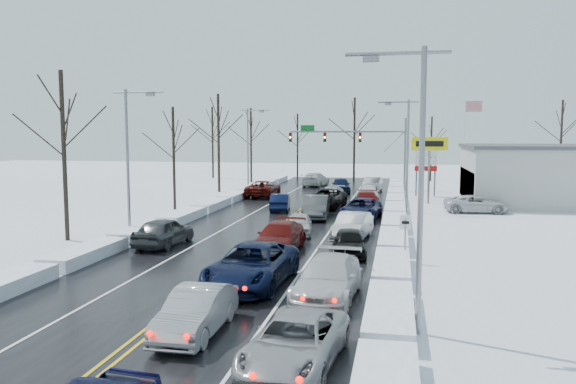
% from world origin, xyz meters
% --- Properties ---
extents(ground, '(160.00, 160.00, 0.00)m').
position_xyz_m(ground, '(0.00, 0.00, 0.00)').
color(ground, silver).
rests_on(ground, ground).
extents(road_surface, '(14.00, 84.00, 0.01)m').
position_xyz_m(road_surface, '(0.00, 2.00, 0.01)').
color(road_surface, black).
rests_on(road_surface, ground).
extents(snow_bank_left, '(1.60, 72.00, 0.65)m').
position_xyz_m(snow_bank_left, '(-7.60, 2.00, 0.00)').
color(snow_bank_left, white).
rests_on(snow_bank_left, ground).
extents(snow_bank_right, '(1.60, 72.00, 0.65)m').
position_xyz_m(snow_bank_right, '(7.60, 2.00, 0.00)').
color(snow_bank_right, white).
rests_on(snow_bank_right, ground).
extents(traffic_signal_mast, '(13.28, 0.39, 8.00)m').
position_xyz_m(traffic_signal_mast, '(3.45, 27.99, 5.48)').
color(traffic_signal_mast, slate).
rests_on(traffic_signal_mast, ground).
extents(tires_plus_sign, '(3.20, 0.34, 6.00)m').
position_xyz_m(tires_plus_sign, '(10.50, 15.99, 4.99)').
color(tires_plus_sign, slate).
rests_on(tires_plus_sign, ground).
extents(used_vehicles_sign, '(2.20, 0.22, 4.65)m').
position_xyz_m(used_vehicles_sign, '(10.50, 22.00, 3.32)').
color(used_vehicles_sign, slate).
rests_on(used_vehicles_sign, ground).
extents(speed_limit_sign, '(0.55, 0.09, 2.35)m').
position_xyz_m(speed_limit_sign, '(8.20, -8.00, 1.63)').
color(speed_limit_sign, slate).
rests_on(speed_limit_sign, ground).
extents(flagpole, '(1.87, 1.20, 10.00)m').
position_xyz_m(flagpole, '(15.17, 30.00, 5.93)').
color(flagpole, silver).
rests_on(flagpole, ground).
extents(streetlight_se, '(3.20, 0.25, 9.00)m').
position_xyz_m(streetlight_se, '(8.30, -18.00, 5.31)').
color(streetlight_se, slate).
rests_on(streetlight_se, ground).
extents(streetlight_ne, '(3.20, 0.25, 9.00)m').
position_xyz_m(streetlight_ne, '(8.30, 10.00, 5.31)').
color(streetlight_ne, slate).
rests_on(streetlight_ne, ground).
extents(streetlight_sw, '(3.20, 0.25, 9.00)m').
position_xyz_m(streetlight_sw, '(-8.30, -4.00, 5.31)').
color(streetlight_sw, slate).
rests_on(streetlight_sw, ground).
extents(streetlight_nw, '(3.20, 0.25, 9.00)m').
position_xyz_m(streetlight_nw, '(-8.30, 24.00, 5.31)').
color(streetlight_nw, slate).
rests_on(streetlight_nw, ground).
extents(tree_left_b, '(4.00, 4.00, 10.00)m').
position_xyz_m(tree_left_b, '(-11.50, -6.00, 6.99)').
color(tree_left_b, '#2D231C').
rests_on(tree_left_b, ground).
extents(tree_left_c, '(3.40, 3.40, 8.50)m').
position_xyz_m(tree_left_c, '(-10.50, 8.00, 5.94)').
color(tree_left_c, '#2D231C').
rests_on(tree_left_c, ground).
extents(tree_left_d, '(4.20, 4.20, 10.50)m').
position_xyz_m(tree_left_d, '(-11.20, 22.00, 7.33)').
color(tree_left_d, '#2D231C').
rests_on(tree_left_d, ground).
extents(tree_left_e, '(3.80, 3.80, 9.50)m').
position_xyz_m(tree_left_e, '(-10.80, 34.00, 6.64)').
color(tree_left_e, '#2D231C').
rests_on(tree_left_e, ground).
extents(tree_far_a, '(4.00, 4.00, 10.00)m').
position_xyz_m(tree_far_a, '(-18.00, 40.00, 6.99)').
color(tree_far_a, '#2D231C').
rests_on(tree_far_a, ground).
extents(tree_far_b, '(3.60, 3.60, 9.00)m').
position_xyz_m(tree_far_b, '(-6.00, 41.00, 6.29)').
color(tree_far_b, '#2D231C').
rests_on(tree_far_b, ground).
extents(tree_far_c, '(4.40, 4.40, 11.00)m').
position_xyz_m(tree_far_c, '(2.00, 39.00, 7.68)').
color(tree_far_c, '#2D231C').
rests_on(tree_far_c, ground).
extents(tree_far_d, '(3.40, 3.40, 8.50)m').
position_xyz_m(tree_far_d, '(12.00, 40.50, 5.94)').
color(tree_far_d, '#2D231C').
rests_on(tree_far_d, ground).
extents(tree_far_e, '(4.20, 4.20, 10.50)m').
position_xyz_m(tree_far_e, '(28.00, 41.00, 7.33)').
color(tree_far_e, '#2D231C').
rests_on(tree_far_e, ground).
extents(queued_car_1, '(1.54, 4.40, 1.45)m').
position_xyz_m(queued_car_1, '(1.57, -19.37, 0.00)').
color(queued_car_1, '#9D9FA4').
rests_on(queued_car_1, ground).
extents(queued_car_2, '(3.23, 6.36, 1.72)m').
position_xyz_m(queued_car_2, '(1.86, -13.50, 0.00)').
color(queued_car_2, black).
rests_on(queued_car_2, ground).
extents(queued_car_3, '(2.40, 5.39, 1.54)m').
position_xyz_m(queued_car_3, '(1.55, -6.56, 0.00)').
color(queued_car_3, '#550E0B').
rests_on(queued_car_3, ground).
extents(queued_car_4, '(2.11, 4.11, 1.34)m').
position_xyz_m(queued_car_4, '(1.74, -1.47, 0.00)').
color(queued_car_4, silver).
rests_on(queued_car_4, ground).
extents(queued_car_5, '(2.14, 5.23, 1.68)m').
position_xyz_m(queued_car_5, '(1.80, 5.46, 0.00)').
color(queued_car_5, '#393B3D').
rests_on(queued_car_5, ground).
extents(queued_car_6, '(3.41, 6.17, 1.63)m').
position_xyz_m(queued_car_6, '(1.76, 11.26, 0.00)').
color(queued_car_6, black).
rests_on(queued_car_6, ground).
extents(queued_car_7, '(2.43, 4.78, 1.33)m').
position_xyz_m(queued_car_7, '(1.63, 16.60, 0.00)').
color(queued_car_7, '#A9ABB1').
rests_on(queued_car_7, ground).
extents(queued_car_8, '(2.50, 4.96, 1.62)m').
position_xyz_m(queued_car_8, '(1.84, 23.70, 0.00)').
color(queued_car_8, black).
rests_on(queued_car_8, ground).
extents(queued_car_10, '(2.76, 5.14, 1.37)m').
position_xyz_m(queued_car_10, '(5.12, -21.21, 0.00)').
color(queued_car_10, '#96989D').
rests_on(queued_car_10, ground).
extents(queued_car_11, '(2.57, 5.59, 1.58)m').
position_xyz_m(queued_car_11, '(5.23, -14.73, 0.00)').
color(queued_car_11, silver).
rests_on(queued_car_11, ground).
extents(queued_car_12, '(2.10, 4.22, 1.38)m').
position_xyz_m(queued_car_12, '(5.37, -6.82, 0.00)').
color(queued_car_12, black).
rests_on(queued_car_12, ground).
extents(queued_car_13, '(2.30, 5.02, 1.60)m').
position_xyz_m(queued_car_13, '(5.17, -2.42, 0.00)').
color(queued_car_13, '#96989D').
rests_on(queued_car_13, ground).
extents(queued_car_14, '(3.13, 5.81, 1.55)m').
position_xyz_m(queued_car_14, '(5.15, 5.47, 0.00)').
color(queued_car_14, black).
rests_on(queued_car_14, ground).
extents(queued_car_15, '(2.36, 5.16, 1.46)m').
position_xyz_m(queued_car_15, '(5.28, 11.12, 0.00)').
color(queued_car_15, '#550B0B').
rests_on(queued_car_15, ground).
extents(queued_car_16, '(2.27, 4.76, 1.57)m').
position_xyz_m(queued_car_16, '(5.10, 16.96, 0.00)').
color(queued_car_16, white).
rests_on(queued_car_16, ground).
extents(queued_car_17, '(2.17, 4.99, 1.59)m').
position_xyz_m(queued_car_17, '(5.10, 24.70, 0.00)').
color(queued_car_17, '#434649').
rests_on(queued_car_17, ground).
extents(oncoming_car_0, '(2.05, 4.40, 1.40)m').
position_xyz_m(oncoming_car_0, '(-1.69, 9.00, 0.00)').
color(oncoming_car_0, black).
rests_on(oncoming_car_0, ground).
extents(oncoming_car_1, '(2.81, 5.96, 1.65)m').
position_xyz_m(oncoming_car_1, '(-5.40, 18.29, 0.00)').
color(oncoming_car_1, '#490D09').
rests_on(oncoming_car_1, ground).
extents(oncoming_car_2, '(3.02, 5.85, 1.62)m').
position_xyz_m(oncoming_car_2, '(-1.94, 30.55, 0.00)').
color(oncoming_car_2, silver).
rests_on(oncoming_car_2, ground).
extents(oncoming_car_3, '(2.26, 4.91, 1.63)m').
position_xyz_m(oncoming_car_3, '(-5.18, -6.42, 0.00)').
color(oncoming_car_3, '#3B3E40').
rests_on(oncoming_car_3, ground).
extents(parked_car_0, '(5.16, 2.62, 1.40)m').
position_xyz_m(parked_car_0, '(14.00, 10.84, 0.00)').
color(parked_car_0, silver).
rests_on(parked_car_0, ground).
extents(parked_car_1, '(2.33, 4.99, 1.41)m').
position_xyz_m(parked_car_1, '(17.07, 14.69, 0.00)').
color(parked_car_1, '#393B3E').
rests_on(parked_car_1, ground).
extents(parked_car_2, '(1.99, 4.05, 1.33)m').
position_xyz_m(parked_car_2, '(14.97, 21.36, 0.00)').
color(parked_car_2, silver).
rests_on(parked_car_2, ground).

